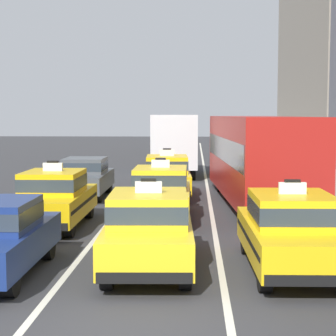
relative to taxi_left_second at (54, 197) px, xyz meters
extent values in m
plane|color=#353538|center=(3.08, -8.13, -0.88)|extent=(160.00, 160.00, 0.00)
cube|color=silver|center=(1.48, 11.87, -0.87)|extent=(0.14, 80.00, 0.01)
cube|color=silver|center=(4.68, 11.87, -0.87)|extent=(0.14, 80.00, 0.01)
cylinder|color=black|center=(0.76, -3.89, -0.56)|extent=(0.25, 0.64, 0.64)
cylinder|color=black|center=(0.79, -6.73, -0.56)|extent=(0.25, 0.64, 0.64)
cylinder|color=black|center=(-0.75, 1.58, -0.56)|extent=(0.24, 0.64, 0.64)
cylinder|color=black|center=(0.73, 1.58, -0.56)|extent=(0.24, 0.64, 0.64)
cylinder|color=black|center=(-0.73, -1.48, -0.56)|extent=(0.24, 0.64, 0.64)
cylinder|color=black|center=(0.75, -1.48, -0.56)|extent=(0.24, 0.64, 0.64)
cube|color=yellow|center=(0.00, 0.05, -0.21)|extent=(1.83, 4.51, 0.70)
cube|color=black|center=(0.00, 0.05, -0.16)|extent=(1.84, 4.15, 0.10)
cube|color=yellow|center=(0.00, -0.10, 0.46)|extent=(1.61, 2.11, 0.64)
cube|color=#2D3842|center=(0.00, -0.10, 0.46)|extent=(1.63, 2.13, 0.35)
cube|color=white|center=(0.00, -0.10, 0.90)|extent=(0.56, 0.12, 0.24)
cube|color=black|center=(0.00, -0.10, 1.05)|extent=(0.32, 0.11, 0.06)
cube|color=black|center=(-0.01, 2.26, -0.46)|extent=(1.71, 0.15, 0.20)
cube|color=black|center=(0.01, -2.16, -0.46)|extent=(1.71, 0.15, 0.20)
cylinder|color=black|center=(-0.98, 7.78, -0.56)|extent=(0.25, 0.64, 0.64)
cylinder|color=black|center=(0.47, 7.79, -0.56)|extent=(0.25, 0.64, 0.64)
cylinder|color=black|center=(-0.95, 4.94, -0.56)|extent=(0.25, 0.64, 0.64)
cylinder|color=black|center=(0.49, 4.95, -0.56)|extent=(0.25, 0.64, 0.64)
cube|color=#4C5156|center=(-0.24, 6.36, -0.23)|extent=(1.80, 4.31, 0.66)
cube|color=#4C5156|center=(-0.24, 6.26, 0.40)|extent=(1.58, 1.91, 0.60)
cube|color=#2D3842|center=(-0.24, 6.26, 0.40)|extent=(1.60, 1.93, 0.33)
cylinder|color=black|center=(2.34, -3.13, -0.56)|extent=(0.26, 0.65, 0.64)
cylinder|color=black|center=(3.82, -3.07, -0.56)|extent=(0.26, 0.65, 0.64)
cylinder|color=black|center=(2.46, -6.19, -0.56)|extent=(0.26, 0.65, 0.64)
cylinder|color=black|center=(3.94, -6.13, -0.56)|extent=(0.26, 0.65, 0.64)
cube|color=yellow|center=(3.14, -4.63, -0.21)|extent=(1.97, 4.57, 0.70)
cube|color=black|center=(3.14, -4.63, -0.16)|extent=(1.98, 4.21, 0.10)
cube|color=yellow|center=(3.15, -4.78, 0.46)|extent=(1.68, 2.16, 0.64)
cube|color=#2D3842|center=(3.15, -4.78, 0.46)|extent=(1.70, 2.18, 0.35)
cube|color=white|center=(3.15, -4.78, 0.90)|extent=(0.56, 0.14, 0.24)
cube|color=black|center=(3.15, -4.78, 1.05)|extent=(0.32, 0.12, 0.06)
cube|color=black|center=(3.05, -2.42, -0.46)|extent=(1.71, 0.21, 0.20)
cube|color=black|center=(3.23, -6.84, -0.46)|extent=(1.71, 0.21, 0.20)
cylinder|color=black|center=(2.30, 2.88, -0.56)|extent=(0.24, 0.64, 0.64)
cylinder|color=black|center=(3.78, 2.89, -0.56)|extent=(0.24, 0.64, 0.64)
cylinder|color=black|center=(2.32, -0.18, -0.56)|extent=(0.24, 0.64, 0.64)
cylinder|color=black|center=(3.80, -0.17, -0.56)|extent=(0.24, 0.64, 0.64)
cube|color=yellow|center=(3.05, 1.36, -0.21)|extent=(1.83, 4.51, 0.70)
cube|color=black|center=(3.05, 1.36, -0.16)|extent=(1.85, 4.15, 0.10)
cube|color=yellow|center=(3.05, 1.21, 0.46)|extent=(1.61, 2.11, 0.64)
cube|color=#2D3842|center=(3.05, 1.21, 0.46)|extent=(1.63, 2.13, 0.35)
cube|color=white|center=(3.05, 1.21, 0.90)|extent=(0.56, 0.12, 0.24)
cube|color=black|center=(3.05, 1.21, 1.05)|extent=(0.32, 0.11, 0.06)
cube|color=black|center=(3.04, 3.57, -0.46)|extent=(1.71, 0.15, 0.20)
cube|color=black|center=(3.07, -0.85, -0.46)|extent=(1.71, 0.15, 0.20)
cylinder|color=black|center=(2.18, 8.07, -0.56)|extent=(0.27, 0.65, 0.64)
cylinder|color=black|center=(3.66, 8.14, -0.56)|extent=(0.27, 0.65, 0.64)
cylinder|color=black|center=(2.34, 5.01, -0.56)|extent=(0.27, 0.65, 0.64)
cylinder|color=black|center=(3.81, 5.09, -0.56)|extent=(0.27, 0.65, 0.64)
cube|color=yellow|center=(3.00, 6.58, -0.21)|extent=(2.03, 4.59, 0.70)
cube|color=black|center=(3.00, 6.58, -0.16)|extent=(2.03, 4.23, 0.10)
cube|color=yellow|center=(3.00, 6.43, 0.46)|extent=(1.70, 2.18, 0.64)
cube|color=#2D3842|center=(3.00, 6.43, 0.46)|extent=(1.73, 2.20, 0.35)
cube|color=white|center=(3.00, 6.43, 0.90)|extent=(0.57, 0.15, 0.24)
cube|color=black|center=(3.00, 6.43, 1.05)|extent=(0.33, 0.13, 0.06)
cube|color=black|center=(2.89, 8.79, -0.46)|extent=(1.71, 0.23, 0.20)
cube|color=black|center=(3.11, 4.37, -0.46)|extent=(1.71, 0.23, 0.20)
cylinder|color=black|center=(2.01, 16.58, -0.56)|extent=(0.26, 0.65, 0.64)
cylinder|color=black|center=(3.91, 16.63, -0.56)|extent=(0.26, 0.65, 0.64)
cylinder|color=black|center=(2.12, 12.68, -0.56)|extent=(0.26, 0.65, 0.64)
cylinder|color=black|center=(4.02, 12.73, -0.56)|extent=(0.26, 0.65, 0.64)
cube|color=#194C8C|center=(2.93, 17.59, 0.49)|extent=(2.16, 2.26, 2.10)
cube|color=#2D3842|center=(2.90, 18.65, 0.79)|extent=(1.93, 0.11, 0.76)
cube|color=silver|center=(3.03, 14.33, 1.04)|extent=(2.45, 5.26, 2.70)
cylinder|color=black|center=(5.35, -3.16, -0.56)|extent=(0.26, 0.65, 0.64)
cylinder|color=black|center=(6.83, -3.12, -0.56)|extent=(0.26, 0.65, 0.64)
cylinder|color=black|center=(5.42, -6.21, -0.56)|extent=(0.26, 0.65, 0.64)
cube|color=yellow|center=(6.12, -4.67, -0.21)|extent=(1.91, 4.54, 0.70)
cube|color=black|center=(6.12, -4.67, -0.16)|extent=(1.92, 4.18, 0.10)
cube|color=yellow|center=(6.13, -4.82, 0.46)|extent=(1.65, 2.14, 0.64)
cube|color=#2D3842|center=(6.13, -4.82, 0.46)|extent=(1.67, 2.16, 0.35)
cube|color=white|center=(6.13, -4.82, 0.90)|extent=(0.56, 0.13, 0.24)
cube|color=black|center=(6.13, -4.82, 1.05)|extent=(0.32, 0.12, 0.06)
cube|color=black|center=(6.07, -2.46, -0.46)|extent=(1.71, 0.18, 0.20)
cube|color=black|center=(6.18, -6.88, -0.46)|extent=(1.71, 0.18, 0.20)
cylinder|color=black|center=(5.19, 8.23, -0.56)|extent=(0.28, 0.65, 0.64)
cylinder|color=black|center=(7.18, 8.35, -0.56)|extent=(0.28, 0.65, 0.64)
cylinder|color=black|center=(5.61, 1.52, -0.56)|extent=(0.28, 0.65, 0.64)
cylinder|color=black|center=(7.60, 1.65, -0.56)|extent=(0.28, 0.65, 0.64)
cube|color=#B21E19|center=(6.39, 4.94, 0.89)|extent=(3.20, 11.33, 2.90)
cube|color=#2D3842|center=(6.39, 4.94, 1.14)|extent=(3.19, 10.89, 0.84)
cube|color=black|center=(6.05, 10.48, 2.09)|extent=(2.13, 0.21, 0.36)
cylinder|color=black|center=(5.52, 15.38, -0.56)|extent=(0.27, 0.65, 0.64)
cylinder|color=black|center=(7.00, 15.46, -0.56)|extent=(0.27, 0.65, 0.64)
cylinder|color=black|center=(5.68, 12.33, -0.56)|extent=(0.27, 0.65, 0.64)
cylinder|color=black|center=(7.16, 12.40, -0.56)|extent=(0.27, 0.65, 0.64)
cube|color=yellow|center=(6.34, 13.89, -0.21)|extent=(2.03, 4.59, 0.70)
cube|color=black|center=(6.34, 13.89, -0.16)|extent=(2.03, 4.23, 0.10)
cube|color=yellow|center=(6.35, 13.74, 0.46)|extent=(1.71, 2.18, 0.64)
cube|color=#2D3842|center=(6.35, 13.74, 0.46)|extent=(1.73, 2.20, 0.35)
cube|color=white|center=(6.35, 13.74, 0.90)|extent=(0.57, 0.15, 0.24)
cube|color=black|center=(6.35, 13.74, 1.05)|extent=(0.33, 0.13, 0.06)
cube|color=black|center=(6.22, 16.10, -0.46)|extent=(1.71, 0.23, 0.20)
cube|color=black|center=(6.45, 11.68, -0.46)|extent=(1.71, 0.23, 0.20)
cylinder|color=slate|center=(9.40, 13.86, -0.27)|extent=(0.24, 0.24, 0.91)
cube|color=#338C4C|center=(9.40, 13.86, 0.47)|extent=(0.36, 0.22, 0.57)
sphere|color=tan|center=(9.40, 13.86, 0.86)|extent=(0.20, 0.20, 0.20)
cube|color=black|center=(9.64, 13.86, -0.05)|extent=(0.10, 0.20, 0.28)
camera|label=1|loc=(4.12, -17.19, 2.42)|focal=64.04mm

